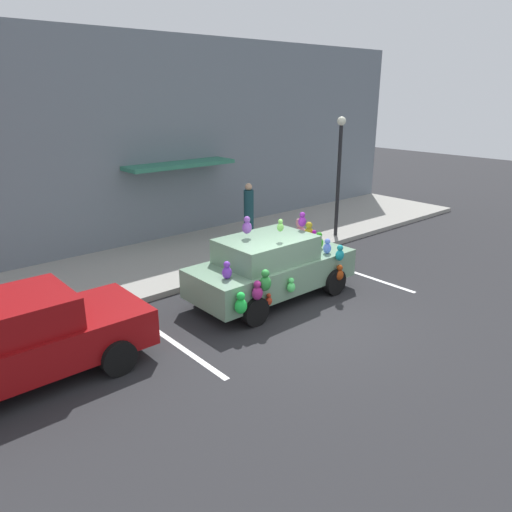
% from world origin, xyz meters
% --- Properties ---
extents(ground_plane, '(60.00, 60.00, 0.00)m').
position_xyz_m(ground_plane, '(0.00, 0.00, 0.00)').
color(ground_plane, '#262628').
extents(sidewalk, '(24.00, 4.00, 0.15)m').
position_xyz_m(sidewalk, '(0.00, 5.00, 0.07)').
color(sidewalk, gray).
rests_on(sidewalk, ground).
extents(storefront_building, '(24.00, 1.25, 6.40)m').
position_xyz_m(storefront_building, '(0.01, 7.14, 3.19)').
color(storefront_building, slate).
rests_on(storefront_building, ground).
extents(parking_stripe_front, '(0.12, 3.60, 0.01)m').
position_xyz_m(parking_stripe_front, '(3.25, 1.00, 0.00)').
color(parking_stripe_front, silver).
rests_on(parking_stripe_front, ground).
extents(parking_stripe_rear, '(0.12, 3.60, 0.01)m').
position_xyz_m(parking_stripe_rear, '(-2.61, 1.00, 0.00)').
color(parking_stripe_rear, silver).
rests_on(parking_stripe_rear, ground).
extents(plush_covered_car, '(4.11, 2.01, 2.05)m').
position_xyz_m(plush_covered_car, '(0.34, 1.30, 0.80)').
color(plush_covered_car, gray).
rests_on(plush_covered_car, ground).
extents(parked_sedan_behind, '(4.38, 1.95, 1.54)m').
position_xyz_m(parked_sedan_behind, '(-5.34, 1.46, 0.79)').
color(parked_sedan_behind, maroon).
rests_on(parked_sedan_behind, ground).
extents(teddy_bear_on_sidewalk, '(0.42, 0.35, 0.81)m').
position_xyz_m(teddy_bear_on_sidewalk, '(3.77, 3.68, 0.52)').
color(teddy_bear_on_sidewalk, pink).
rests_on(teddy_bear_on_sidewalk, sidewalk).
extents(street_lamp_post, '(0.28, 0.28, 3.83)m').
position_xyz_m(street_lamp_post, '(5.28, 3.50, 2.50)').
color(street_lamp_post, black).
rests_on(street_lamp_post, sidewalk).
extents(pedestrian_near_shopfront, '(0.32, 0.32, 1.80)m').
position_xyz_m(pedestrian_near_shopfront, '(2.92, 5.20, 0.99)').
color(pedestrian_near_shopfront, '#163B43').
rests_on(pedestrian_near_shopfront, sidewalk).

